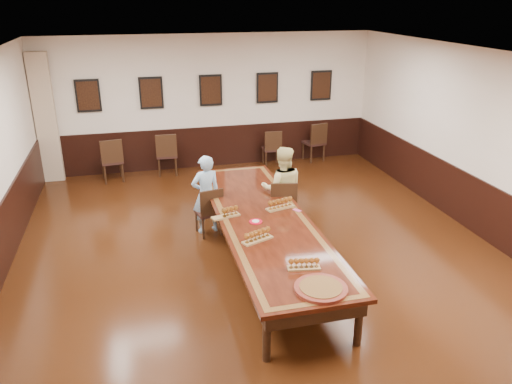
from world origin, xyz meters
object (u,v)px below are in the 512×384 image
object	(u,v)px
spare_chair_d	(314,141)
spare_chair_c	(272,147)
spare_chair_b	(167,153)
conference_table	(264,226)
chair_man	(208,210)
spare_chair_a	(112,159)
carved_platter	(321,288)
chair_woman	(282,205)
person_man	(206,194)
person_woman	(282,188)

from	to	relation	value
spare_chair_d	spare_chair_c	bearing A→B (deg)	-6.95
spare_chair_b	conference_table	size ratio (longest dim) A/B	0.21
spare_chair_d	spare_chair_b	bearing A→B (deg)	-10.31
chair_man	spare_chair_a	xyz separation A→B (m)	(-1.72, 3.27, 0.06)
chair_man	carved_platter	size ratio (longest dim) A/B	1.37
chair_man	conference_table	size ratio (longest dim) A/B	0.18
chair_woman	person_man	world-z (taller)	person_man
spare_chair_d	person_man	distance (m)	4.83
chair_woman	conference_table	xyz separation A→B (m)	(-0.61, -0.99, 0.11)
spare_chair_d	spare_chair_a	bearing A→B (deg)	-9.06
chair_woman	person_man	bearing A→B (deg)	-1.28
spare_chair_a	spare_chair_d	bearing A→B (deg)	176.01
person_man	carved_platter	bearing A→B (deg)	92.14
spare_chair_b	conference_table	world-z (taller)	spare_chair_b
person_woman	conference_table	bearing A→B (deg)	70.85
conference_table	carved_platter	world-z (taller)	carved_platter
conference_table	chair_woman	bearing A→B (deg)	58.13
spare_chair_c	spare_chair_d	distance (m)	1.17
person_woman	carved_platter	bearing A→B (deg)	92.22
chair_woman	spare_chair_b	xyz separation A→B (m)	(-1.77, 3.63, 0.02)
chair_woman	carved_platter	distance (m)	3.19
person_woman	conference_table	xyz separation A→B (m)	(-0.63, -1.09, -0.17)
person_man	person_woman	bearing A→B (deg)	160.28
spare_chair_a	spare_chair_d	xyz separation A→B (m)	(5.03, 0.32, -0.01)
spare_chair_b	chair_woman	bearing A→B (deg)	118.96
spare_chair_c	conference_table	xyz separation A→B (m)	(-1.44, -4.65, 0.15)
person_man	conference_table	distance (m)	1.47
chair_woman	person_woman	distance (m)	0.30
spare_chair_a	spare_chair_b	size ratio (longest dim) A/B	1.00
chair_man	spare_chair_c	distance (m)	4.08
person_woman	chair_man	bearing A→B (deg)	7.04
chair_woman	spare_chair_a	distance (m)	4.60
spare_chair_d	person_man	bearing A→B (deg)	33.65
chair_man	spare_chair_d	xyz separation A→B (m)	(3.31, 3.59, 0.05)
chair_woman	spare_chair_d	xyz separation A→B (m)	(2.00, 3.78, 0.01)
chair_man	chair_woman	distance (m)	1.33
spare_chair_c	person_woman	distance (m)	3.67
chair_man	spare_chair_d	world-z (taller)	spare_chair_d
spare_chair_d	person_man	size ratio (longest dim) A/B	0.70
chair_man	spare_chair_b	distance (m)	3.46
chair_woman	spare_chair_d	world-z (taller)	spare_chair_d
chair_man	conference_table	bearing A→B (deg)	108.84
chair_man	carved_platter	xyz separation A→B (m)	(0.84, -3.34, 0.32)
spare_chair_b	person_man	xyz separation A→B (m)	(0.44, -3.34, 0.21)
chair_woman	spare_chair_a	world-z (taller)	spare_chair_a
spare_chair_d	person_woman	world-z (taller)	person_woman
conference_table	carved_platter	size ratio (longest dim) A/B	7.54
spare_chair_d	carved_platter	bearing A→B (deg)	57.62
spare_chair_a	person_man	distance (m)	3.60
person_man	conference_table	xyz separation A→B (m)	(0.72, -1.28, -0.11)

